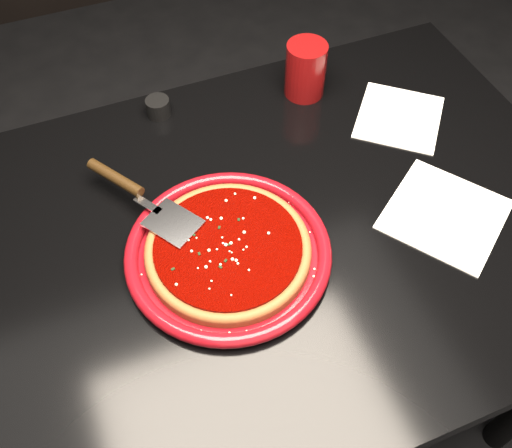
# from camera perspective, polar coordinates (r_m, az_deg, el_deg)

# --- Properties ---
(floor) EXTENTS (4.00, 4.00, 0.01)m
(floor) POSITION_cam_1_polar(r_m,az_deg,el_deg) (1.62, -0.28, -16.67)
(floor) COLOR black
(floor) RESTS_ON ground
(table) EXTENTS (1.20, 0.80, 0.75)m
(table) POSITION_cam_1_polar(r_m,az_deg,el_deg) (1.27, -0.35, -10.82)
(table) COLOR black
(table) RESTS_ON floor
(plate) EXTENTS (0.43, 0.43, 0.02)m
(plate) POSITION_cam_1_polar(r_m,az_deg,el_deg) (0.91, -2.79, -2.82)
(plate) COLOR maroon
(plate) RESTS_ON table
(pizza_crust) EXTENTS (0.34, 0.34, 0.01)m
(pizza_crust) POSITION_cam_1_polar(r_m,az_deg,el_deg) (0.91, -2.80, -2.68)
(pizza_crust) COLOR brown
(pizza_crust) RESTS_ON plate
(pizza_crust_rim) EXTENTS (0.34, 0.34, 0.02)m
(pizza_crust_rim) POSITION_cam_1_polar(r_m,az_deg,el_deg) (0.90, -2.82, -2.45)
(pizza_crust_rim) COLOR brown
(pizza_crust_rim) RESTS_ON plate
(pizza_sauce) EXTENTS (0.30, 0.30, 0.01)m
(pizza_sauce) POSITION_cam_1_polar(r_m,az_deg,el_deg) (0.90, -2.83, -2.28)
(pizza_sauce) COLOR #650400
(pizza_sauce) RESTS_ON plate
(parmesan_dusting) EXTENTS (0.23, 0.23, 0.01)m
(parmesan_dusting) POSITION_cam_1_polar(r_m,az_deg,el_deg) (0.89, -2.85, -2.04)
(parmesan_dusting) COLOR beige
(parmesan_dusting) RESTS_ON plate
(basil_flecks) EXTENTS (0.21, 0.21, 0.00)m
(basil_flecks) POSITION_cam_1_polar(r_m,az_deg,el_deg) (0.90, -2.85, -2.07)
(basil_flecks) COLOR black
(basil_flecks) RESTS_ON plate
(pizza_server) EXTENTS (0.22, 0.28, 0.02)m
(pizza_server) POSITION_cam_1_polar(r_m,az_deg,el_deg) (0.96, -11.23, 2.65)
(pizza_server) COLOR silver
(pizza_server) RESTS_ON plate
(cup) EXTENTS (0.09, 0.09, 0.11)m
(cup) POSITION_cam_1_polar(r_m,az_deg,el_deg) (1.16, 4.98, 15.11)
(cup) COLOR maroon
(cup) RESTS_ON table
(napkin_a) EXTENTS (0.25, 0.25, 0.00)m
(napkin_a) POSITION_cam_1_polar(r_m,az_deg,el_deg) (1.02, 18.36, 0.93)
(napkin_a) COLOR white
(napkin_a) RESTS_ON table
(napkin_b) EXTENTS (0.22, 0.23, 0.00)m
(napkin_b) POSITION_cam_1_polar(r_m,az_deg,el_deg) (1.17, 14.11, 10.32)
(napkin_b) COLOR white
(napkin_b) RESTS_ON table
(ramekin) EXTENTS (0.05, 0.05, 0.04)m
(ramekin) POSITION_cam_1_polar(r_m,az_deg,el_deg) (1.15, -9.76, 11.44)
(ramekin) COLOR black
(ramekin) RESTS_ON table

